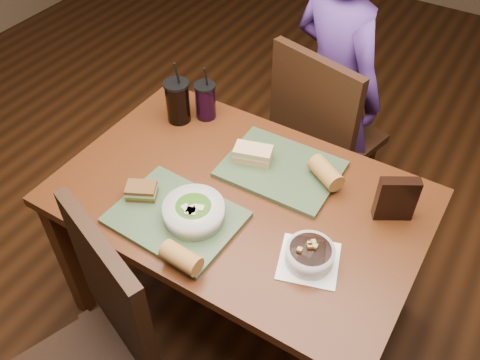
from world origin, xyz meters
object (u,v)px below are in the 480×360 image
dining_table (240,211)px  cup_berry (205,101)px  chair_far (318,134)px  chip_bag (396,199)px  chair_near (100,349)px  tray_far (281,169)px  salad_bowl (194,211)px  baguette_far (326,173)px  sandwich_near (142,191)px  diner (334,86)px  tray_near (176,218)px  cup_cola (178,101)px  soup_bowl (310,255)px  baguette_near (181,258)px  sandwich_far (253,154)px

dining_table → cup_berry: (-0.36, 0.31, 0.17)m
chair_far → chip_bag: (0.48, -0.48, 0.27)m
chair_near → tray_far: size_ratio=2.42×
chair_far → tray_far: chair_far is taller
salad_bowl → baguette_far: bearing=53.4°
chair_near → sandwich_near: size_ratio=8.23×
chair_near → tray_far: bearing=77.9°
diner → chair_far: bearing=120.0°
tray_far → chip_bag: size_ratio=2.44×
chair_near → tray_near: (-0.01, 0.44, 0.19)m
sandwich_near → cup_cola: (-0.16, 0.44, 0.05)m
baguette_far → tray_far: bearing=-171.0°
chair_far → tray_near: bearing=-99.0°
soup_bowl → sandwich_near: bearing=-174.1°
baguette_far → tray_near: bearing=-129.9°
baguette_near → baguette_far: baguette_far is taller
tray_far → sandwich_far: bearing=-170.7°
tray_far → sandwich_near: size_ratio=3.39×
dining_table → tray_far: size_ratio=3.10×
sandwich_near → baguette_far: bearing=38.7°
soup_bowl → dining_table: bearing=158.0°
soup_bowl → chip_bag: 0.36m
sandwich_far → baguette_far: (0.28, 0.04, 0.01)m
cup_cola → chip_bag: 0.94m
salad_bowl → cup_berry: (-0.30, 0.50, 0.03)m
chair_near → salad_bowl: 0.53m
dining_table → chair_near: bearing=-99.7°
dining_table → chair_far: (0.02, 0.66, -0.09)m
tray_far → cup_berry: 0.45m
dining_table → baguette_near: bearing=-87.9°
dining_table → sandwich_near: (-0.28, -0.20, 0.13)m
cup_cola → cup_berry: size_ratio=1.15×
baguette_far → chair_near: bearing=-111.8°
chip_bag → sandwich_far: bearing=151.2°
chair_near → sandwich_near: 0.54m
cup_cola → sandwich_near: bearing=-69.6°
soup_bowl → diner: bearing=109.6°
sandwich_far → sandwich_near: bearing=-122.7°
salad_bowl → cup_cola: cup_cola is taller
tray_far → tray_near: bearing=-115.5°
chip_bag → dining_table: bearing=169.4°
dining_table → chip_bag: (0.50, 0.18, 0.18)m
chair_far → tray_far: bearing=-84.0°
chair_near → baguette_far: size_ratio=7.40×
cup_berry → chair_far: bearing=43.2°
soup_bowl → cup_berry: 0.83m
chip_bag → baguette_far: bearing=143.5°
tray_near → baguette_far: (0.36, 0.43, 0.04)m
chair_near → chip_bag: chair_near is taller
sandwich_far → cup_cola: 0.41m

